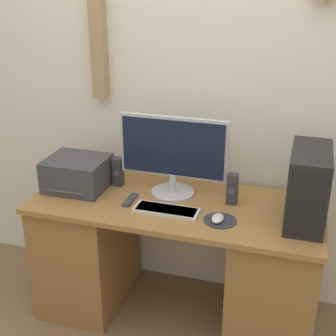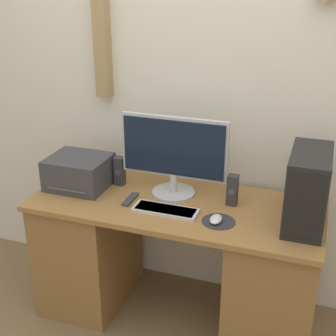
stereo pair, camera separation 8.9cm
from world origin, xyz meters
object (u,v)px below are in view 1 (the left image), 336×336
object	(u,v)px
speaker_right	(232,189)
mouse	(218,218)
printer	(77,174)
remote_control	(130,200)
computer_tower	(308,187)
monitor	(173,153)
speaker_left	(118,172)
keyboard	(166,210)

from	to	relation	value
speaker_right	mouse	bearing A→B (deg)	-98.53
mouse	printer	distance (m)	0.88
remote_control	computer_tower	bearing A→B (deg)	3.71
mouse	monitor	bearing A→B (deg)	141.57
computer_tower	monitor	bearing A→B (deg)	171.89
speaker_left	speaker_right	xyz separation A→B (m)	(0.68, -0.04, 0.00)
computer_tower	speaker_right	distance (m)	0.41
speaker_left	printer	bearing A→B (deg)	-153.77
mouse	printer	xyz separation A→B (m)	(-0.86, 0.15, 0.07)
keyboard	remote_control	distance (m)	0.24
monitor	speaker_left	size ratio (longest dim) A/B	3.51
mouse	speaker_left	size ratio (longest dim) A/B	0.57
remote_control	monitor	bearing A→B (deg)	39.56
computer_tower	mouse	bearing A→B (deg)	-161.35
monitor	computer_tower	bearing A→B (deg)	-8.11
monitor	speaker_left	bearing A→B (deg)	177.77
monitor	mouse	bearing A→B (deg)	-38.43
keyboard	mouse	size ratio (longest dim) A/B	3.53
remote_control	printer	bearing A→B (deg)	168.45
monitor	speaker_left	xyz separation A→B (m)	(-0.34, 0.01, -0.16)
monitor	remote_control	world-z (taller)	monitor
printer	speaker_left	xyz separation A→B (m)	(0.21, 0.10, -0.00)
speaker_left	speaker_right	bearing A→B (deg)	-3.04
speaker_right	printer	bearing A→B (deg)	-175.65
printer	remote_control	distance (m)	0.37
keyboard	mouse	xyz separation A→B (m)	(0.28, -0.02, 0.01)
mouse	speaker_right	distance (m)	0.23
mouse	speaker_left	world-z (taller)	speaker_left
computer_tower	keyboard	bearing A→B (deg)	-170.39
printer	speaker_left	distance (m)	0.24
monitor	mouse	distance (m)	0.46
printer	speaker_left	bearing A→B (deg)	26.23
monitor	printer	size ratio (longest dim) A/B	1.79
speaker_left	remote_control	xyz separation A→B (m)	(0.14, -0.18, -0.08)
keyboard	speaker_right	distance (m)	0.38
mouse	computer_tower	world-z (taller)	computer_tower
keyboard	speaker_right	size ratio (longest dim) A/B	2.00
speaker_left	keyboard	bearing A→B (deg)	-32.32
mouse	printer	world-z (taller)	printer
keyboard	remote_control	world-z (taller)	keyboard
mouse	keyboard	bearing A→B (deg)	175.24
computer_tower	speaker_right	world-z (taller)	computer_tower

